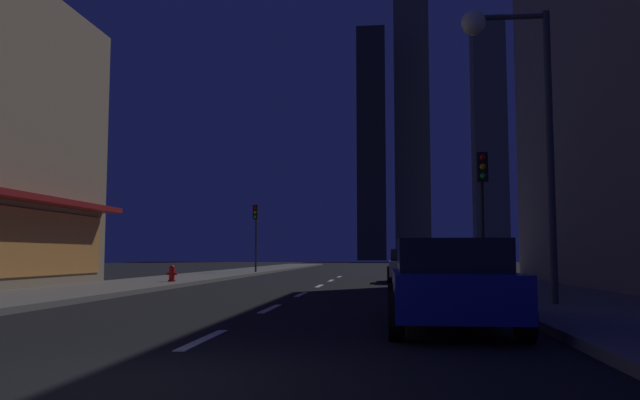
# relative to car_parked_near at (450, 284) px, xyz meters

# --- Properties ---
(ground_plane) EXTENTS (78.00, 136.00, 0.10)m
(ground_plane) POSITION_rel_car_parked_near_xyz_m (-3.60, 27.28, -0.79)
(ground_plane) COLOR black
(sidewalk_right) EXTENTS (4.00, 76.00, 0.15)m
(sidewalk_right) POSITION_rel_car_parked_near_xyz_m (3.40, 27.28, -0.67)
(sidewalk_right) COLOR #605E59
(sidewalk_right) RESTS_ON ground
(sidewalk_left) EXTENTS (4.00, 76.00, 0.15)m
(sidewalk_left) POSITION_rel_car_parked_near_xyz_m (-10.60, 27.28, -0.67)
(sidewalk_left) COLOR #605E59
(sidewalk_left) RESTS_ON ground
(lane_marking_center) EXTENTS (0.16, 33.40, 0.01)m
(lane_marking_center) POSITION_rel_car_parked_near_xyz_m (-3.60, 8.88, -0.73)
(lane_marking_center) COLOR silver
(lane_marking_center) RESTS_ON ground
(skyscraper_distant_tall) EXTENTS (6.40, 8.05, 52.64)m
(skyscraper_distant_tall) POSITION_rel_car_parked_near_xyz_m (-4.17, 132.82, 25.58)
(skyscraper_distant_tall) COLOR #2E2C22
(skyscraper_distant_tall) RESTS_ON ground
(skyscraper_distant_mid) EXTENTS (8.18, 8.59, 75.27)m
(skyscraper_distant_mid) POSITION_rel_car_parked_near_xyz_m (5.31, 142.65, 36.90)
(skyscraper_distant_mid) COLOR #5E5946
(skyscraper_distant_mid) RESTS_ON ground
(skyscraper_distant_short) EXTENTS (6.81, 6.56, 52.44)m
(skyscraper_distant_short) POSITION_rel_car_parked_near_xyz_m (21.25, 127.79, 25.48)
(skyscraper_distant_short) COLOR #5C5745
(skyscraper_distant_short) RESTS_ON ground
(skyscraper_distant_slender) EXTENTS (5.43, 7.23, 65.61)m
(skyscraper_distant_slender) POSITION_rel_car_parked_near_xyz_m (36.39, 135.72, 32.07)
(skyscraper_distant_slender) COLOR #4D4939
(skyscraper_distant_slender) RESTS_ON ground
(car_parked_near) EXTENTS (1.98, 4.24, 1.45)m
(car_parked_near) POSITION_rel_car_parked_near_xyz_m (0.00, 0.00, 0.00)
(car_parked_near) COLOR navy
(car_parked_near) RESTS_ON ground
(car_parked_far) EXTENTS (1.98, 4.24, 1.45)m
(car_parked_far) POSITION_rel_car_parked_near_xyz_m (0.00, 17.89, 0.00)
(car_parked_far) COLOR silver
(car_parked_far) RESTS_ON ground
(fire_hydrant_far_left) EXTENTS (0.42, 0.30, 0.65)m
(fire_hydrant_far_left) POSITION_rel_car_parked_near_xyz_m (-9.50, 14.19, -0.29)
(fire_hydrant_far_left) COLOR red
(fire_hydrant_far_left) RESTS_ON sidewalk_left
(traffic_light_near_right) EXTENTS (0.32, 0.48, 4.20)m
(traffic_light_near_right) POSITION_rel_car_parked_near_xyz_m (1.90, 9.12, 2.45)
(traffic_light_near_right) COLOR #2D2D2D
(traffic_light_near_right) RESTS_ON sidewalk_right
(traffic_light_far_left) EXTENTS (0.32, 0.48, 4.20)m
(traffic_light_far_left) POSITION_rel_car_parked_near_xyz_m (-9.10, 28.45, 2.45)
(traffic_light_far_left) COLOR #2D2D2D
(traffic_light_far_left) RESTS_ON sidewalk_left
(street_lamp_right) EXTENTS (1.96, 0.56, 6.58)m
(street_lamp_right) POSITION_rel_car_parked_near_xyz_m (1.78, 3.84, 4.33)
(street_lamp_right) COLOR #38383D
(street_lamp_right) RESTS_ON sidewalk_right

